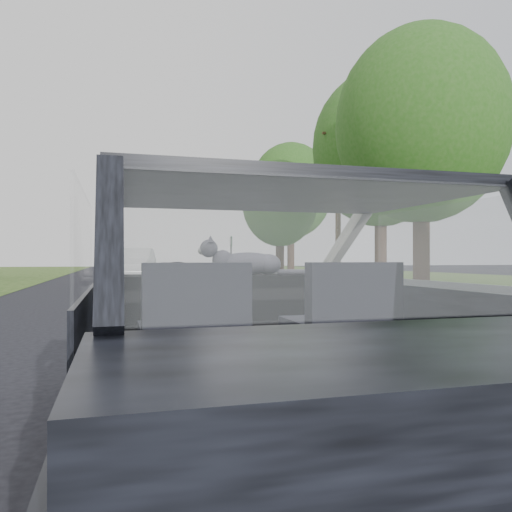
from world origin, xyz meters
TOP-DOWN VIEW (x-y plane):
  - ground at (0.00, 0.00)m, footprint 140.00×140.00m
  - subject_car at (0.00, 0.00)m, footprint 1.80×4.00m
  - dashboard at (0.00, 0.62)m, footprint 1.58×0.45m
  - driver_seat at (-0.40, -0.29)m, footprint 0.50×0.72m
  - passenger_seat at (0.40, -0.29)m, footprint 0.50×0.72m
  - steering_wheel at (-0.40, 0.33)m, footprint 0.36×0.36m
  - cat at (0.10, 0.58)m, footprint 0.61×0.29m
  - guardrail at (4.30, 10.00)m, footprint 0.05×90.00m
  - other_car at (-0.01, 21.02)m, footprint 2.68×5.11m
  - highway_sign at (5.75, 25.91)m, footprint 0.21×0.97m
  - utility_pole at (8.60, 17.33)m, footprint 0.29×0.29m
  - tree_0 at (8.71, 11.32)m, footprint 6.09×6.09m
  - tree_1 at (11.05, 17.97)m, footprint 8.14×8.14m
  - tree_2 at (8.51, 25.10)m, footprint 5.51×5.51m
  - tree_3 at (12.60, 34.62)m, footprint 8.24×8.24m

SIDE VIEW (x-z plane):
  - ground at x=0.00m, z-range 0.00..0.00m
  - guardrail at x=4.30m, z-range 0.42..0.74m
  - subject_car at x=0.00m, z-range 0.00..1.45m
  - other_car at x=-0.01m, z-range 0.00..1.60m
  - dashboard at x=0.00m, z-range 0.70..1.00m
  - driver_seat at x=-0.40m, z-range 0.67..1.09m
  - passenger_seat at x=0.40m, z-range 0.67..1.09m
  - steering_wheel at x=-0.40m, z-range 0.90..0.94m
  - cat at x=0.10m, z-range 0.95..1.22m
  - highway_sign at x=5.75m, z-range 0.00..2.41m
  - tree_2 at x=8.51m, z-range 0.00..6.71m
  - utility_pole at x=8.60m, z-range 0.00..7.30m
  - tree_0 at x=8.71m, z-range 0.00..8.34m
  - tree_1 at x=11.05m, z-range 0.00..9.57m
  - tree_3 at x=12.60m, z-range 0.00..10.02m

